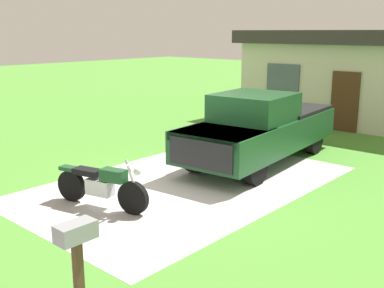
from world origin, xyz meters
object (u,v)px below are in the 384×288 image
Objects in this scene: motorcycle at (102,185)px; mailbox at (77,245)px; neighbor_house at (374,76)px; pickup_truck at (261,127)px.

motorcycle is 1.73× the size of mailbox.
neighbor_house is (-2.34, 15.28, 0.81)m from mailbox.
mailbox is at bearing -81.28° from neighbor_house.
motorcycle is at bearing -95.32° from pickup_truck.
pickup_truck is at bearing -89.87° from neighbor_house.
neighbor_house is (-0.02, 7.80, 0.84)m from pickup_truck.
pickup_truck is 7.84m from neighbor_house.
motorcycle is 0.38× the size of pickup_truck.
neighbor_house is at bearing 90.13° from pickup_truck.
pickup_truck is at bearing 84.68° from motorcycle.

